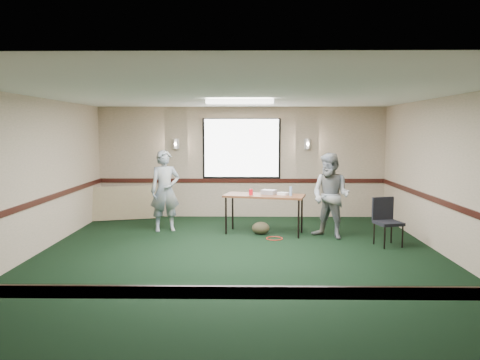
{
  "coord_description": "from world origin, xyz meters",
  "views": [
    {
      "loc": [
        0.12,
        -7.43,
        2.13
      ],
      "look_at": [
        0.0,
        1.3,
        1.2
      ],
      "focal_mm": 35.0,
      "sensor_mm": 36.0,
      "label": 1
    }
  ],
  "objects_px": {
    "projector": "(269,192)",
    "person_left": "(165,191)",
    "person_right": "(331,196)",
    "folding_table": "(264,198)",
    "conference_chair": "(386,217)"
  },
  "relations": [
    {
      "from": "projector",
      "to": "person_left",
      "type": "distance_m",
      "value": 2.19
    },
    {
      "from": "conference_chair",
      "to": "person_right",
      "type": "relative_size",
      "value": 0.53
    },
    {
      "from": "folding_table",
      "to": "person_right",
      "type": "height_order",
      "value": "person_right"
    },
    {
      "from": "projector",
      "to": "person_right",
      "type": "distance_m",
      "value": 1.28
    },
    {
      "from": "projector",
      "to": "person_right",
      "type": "bearing_deg",
      "value": 3.81
    },
    {
      "from": "conference_chair",
      "to": "person_left",
      "type": "height_order",
      "value": "person_left"
    },
    {
      "from": "person_left",
      "to": "conference_chair",
      "type": "bearing_deg",
      "value": -33.3
    },
    {
      "from": "person_left",
      "to": "projector",
      "type": "bearing_deg",
      "value": -22.79
    },
    {
      "from": "folding_table",
      "to": "projector",
      "type": "relative_size",
      "value": 6.27
    },
    {
      "from": "conference_chair",
      "to": "folding_table",
      "type": "bearing_deg",
      "value": 142.36
    },
    {
      "from": "projector",
      "to": "person_right",
      "type": "relative_size",
      "value": 0.16
    },
    {
      "from": "projector",
      "to": "person_right",
      "type": "xyz_separation_m",
      "value": [
        1.2,
        -0.44,
        -0.01
      ]
    },
    {
      "from": "projector",
      "to": "conference_chair",
      "type": "bearing_deg",
      "value": -1.14
    },
    {
      "from": "folding_table",
      "to": "projector",
      "type": "height_order",
      "value": "projector"
    },
    {
      "from": "folding_table",
      "to": "conference_chair",
      "type": "height_order",
      "value": "conference_chair"
    }
  ]
}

